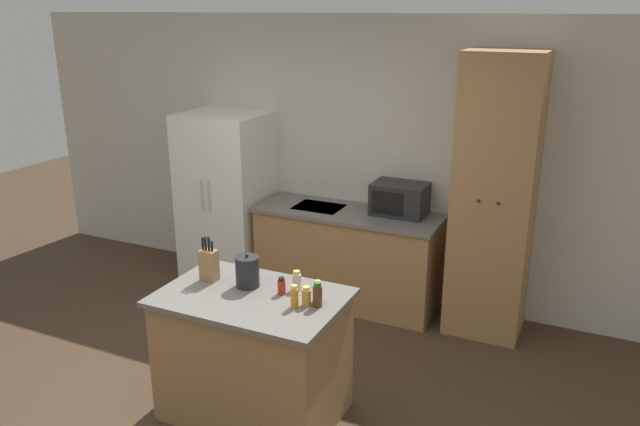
# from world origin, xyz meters

# --- Properties ---
(ground_plane) EXTENTS (14.00, 14.00, 0.00)m
(ground_plane) POSITION_xyz_m (0.00, 0.00, 0.00)
(ground_plane) COLOR #423021
(wall_back) EXTENTS (7.20, 0.06, 2.60)m
(wall_back) POSITION_xyz_m (0.00, 2.33, 1.30)
(wall_back) COLOR beige
(wall_back) RESTS_ON ground_plane
(refrigerator) EXTENTS (0.79, 0.70, 1.70)m
(refrigerator) POSITION_xyz_m (-1.17, 1.96, 0.85)
(refrigerator) COLOR white
(refrigerator) RESTS_ON ground_plane
(back_counter) EXTENTS (1.70, 0.64, 0.89)m
(back_counter) POSITION_xyz_m (0.11, 2.00, 0.45)
(back_counter) COLOR #9E7547
(back_counter) RESTS_ON ground_plane
(pantry_cabinet) EXTENTS (0.62, 0.58, 2.34)m
(pantry_cabinet) POSITION_xyz_m (1.39, 2.02, 1.17)
(pantry_cabinet) COLOR #9E7547
(pantry_cabinet) RESTS_ON ground_plane
(kitchen_island) EXTENTS (1.20, 0.79, 0.88)m
(kitchen_island) POSITION_xyz_m (0.21, 0.15, 0.44)
(kitchen_island) COLOR #9E7547
(kitchen_island) RESTS_ON ground_plane
(microwave) EXTENTS (0.47, 0.34, 0.28)m
(microwave) POSITION_xyz_m (0.56, 2.11, 1.03)
(microwave) COLOR #232326
(microwave) RESTS_ON back_counter
(knife_block) EXTENTS (0.11, 0.08, 0.32)m
(knife_block) POSITION_xyz_m (-0.17, 0.23, 0.99)
(knife_block) COLOR #9E7547
(knife_block) RESTS_ON kitchen_island
(spice_bottle_tall_dark) EXTENTS (0.04, 0.04, 0.14)m
(spice_bottle_tall_dark) POSITION_xyz_m (0.63, 0.26, 0.94)
(spice_bottle_tall_dark) COLOR #563319
(spice_bottle_tall_dark) RESTS_ON kitchen_island
(spice_bottle_short_red) EXTENTS (0.06, 0.06, 0.16)m
(spice_bottle_short_red) POSITION_xyz_m (0.66, 0.19, 0.96)
(spice_bottle_short_red) COLOR #563319
(spice_bottle_short_red) RESTS_ON kitchen_island
(spice_bottle_amber_oil) EXTENTS (0.05, 0.05, 0.12)m
(spice_bottle_amber_oil) POSITION_xyz_m (0.38, 0.25, 0.93)
(spice_bottle_amber_oil) COLOR #B2281E
(spice_bottle_amber_oil) RESTS_ON kitchen_island
(spice_bottle_green_herb) EXTENTS (0.06, 0.06, 0.13)m
(spice_bottle_green_herb) POSITION_xyz_m (0.59, 0.17, 0.94)
(spice_bottle_green_herb) COLOR gold
(spice_bottle_green_herb) RESTS_ON kitchen_island
(spice_bottle_pale_salt) EXTENTS (0.05, 0.05, 0.15)m
(spice_bottle_pale_salt) POSITION_xyz_m (0.54, 0.12, 0.95)
(spice_bottle_pale_salt) COLOR orange
(spice_bottle_pale_salt) RESTS_ON kitchen_island
(spice_bottle_orange_cap) EXTENTS (0.06, 0.06, 0.13)m
(spice_bottle_orange_cap) POSITION_xyz_m (0.44, 0.35, 0.94)
(spice_bottle_orange_cap) COLOR beige
(spice_bottle_orange_cap) RESTS_ON kitchen_island
(kettle) EXTENTS (0.16, 0.16, 0.23)m
(kettle) POSITION_xyz_m (0.12, 0.26, 0.98)
(kettle) COLOR #232326
(kettle) RESTS_ON kitchen_island
(fire_extinguisher) EXTENTS (0.11, 0.11, 0.40)m
(fire_extinguisher) POSITION_xyz_m (-1.68, 2.04, 0.18)
(fire_extinguisher) COLOR red
(fire_extinguisher) RESTS_ON ground_plane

